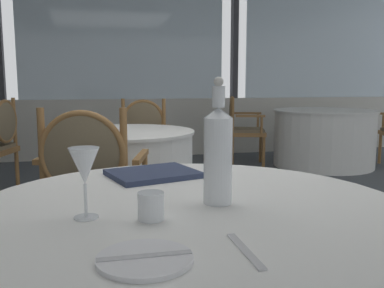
{
  "coord_description": "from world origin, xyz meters",
  "views": [
    {
      "loc": [
        -0.51,
        -2.3,
        1.08
      ],
      "look_at": [
        -0.23,
        -1.14,
        0.91
      ],
      "focal_mm": 39.83,
      "sensor_mm": 36.0,
      "label": 1
    }
  ],
  "objects_px": {
    "side_plate": "(145,259)",
    "water_tumbler": "(151,206)",
    "dining_chair_2_1": "(90,183)",
    "wine_glass": "(84,168)",
    "menu_book": "(153,174)",
    "dining_chair_2_0": "(142,140)",
    "water_bottle": "(218,153)",
    "dining_chair_0_1": "(241,125)"
  },
  "relations": [
    {
      "from": "dining_chair_2_0",
      "to": "dining_chair_2_1",
      "type": "distance_m",
      "value": 1.9
    },
    {
      "from": "dining_chair_0_1",
      "to": "dining_chair_2_1",
      "type": "relative_size",
      "value": 0.93
    },
    {
      "from": "wine_glass",
      "to": "water_tumbler",
      "type": "distance_m",
      "value": 0.2
    },
    {
      "from": "side_plate",
      "to": "dining_chair_2_0",
      "type": "distance_m",
      "value": 3.28
    },
    {
      "from": "dining_chair_0_1",
      "to": "dining_chair_2_1",
      "type": "xyz_separation_m",
      "value": [
        -1.94,
        -3.06,
        0.04
      ]
    },
    {
      "from": "dining_chair_2_1",
      "to": "wine_glass",
      "type": "bearing_deg",
      "value": -165.43
    },
    {
      "from": "dining_chair_0_1",
      "to": "dining_chair_2_0",
      "type": "bearing_deg",
      "value": -122.64
    },
    {
      "from": "water_bottle",
      "to": "menu_book",
      "type": "xyz_separation_m",
      "value": [
        -0.13,
        0.4,
        -0.14
      ]
    },
    {
      "from": "water_bottle",
      "to": "dining_chair_2_1",
      "type": "xyz_separation_m",
      "value": [
        -0.36,
        1.06,
        -0.32
      ]
    },
    {
      "from": "water_tumbler",
      "to": "side_plate",
      "type": "bearing_deg",
      "value": -100.84
    },
    {
      "from": "side_plate",
      "to": "dining_chair_0_1",
      "type": "height_order",
      "value": "dining_chair_0_1"
    },
    {
      "from": "wine_glass",
      "to": "dining_chair_2_1",
      "type": "distance_m",
      "value": 1.15
    },
    {
      "from": "dining_chair_0_1",
      "to": "water_tumbler",
      "type": "bearing_deg",
      "value": -95.87
    },
    {
      "from": "wine_glass",
      "to": "water_tumbler",
      "type": "xyz_separation_m",
      "value": [
        0.16,
        -0.05,
        -0.1
      ]
    },
    {
      "from": "menu_book",
      "to": "dining_chair_2_0",
      "type": "xyz_separation_m",
      "value": [
        0.26,
        2.49,
        -0.2
      ]
    },
    {
      "from": "side_plate",
      "to": "water_bottle",
      "type": "distance_m",
      "value": 0.47
    },
    {
      "from": "wine_glass",
      "to": "dining_chair_2_1",
      "type": "height_order",
      "value": "dining_chair_2_1"
    },
    {
      "from": "water_bottle",
      "to": "wine_glass",
      "type": "xyz_separation_m",
      "value": [
        -0.37,
        -0.05,
        -0.02
      ]
    },
    {
      "from": "water_tumbler",
      "to": "dining_chair_2_0",
      "type": "distance_m",
      "value": 3.02
    },
    {
      "from": "menu_book",
      "to": "wine_glass",
      "type": "bearing_deg",
      "value": -133.78
    },
    {
      "from": "wine_glass",
      "to": "water_tumbler",
      "type": "bearing_deg",
      "value": -17.89
    },
    {
      "from": "water_bottle",
      "to": "dining_chair_2_1",
      "type": "bearing_deg",
      "value": 109.05
    },
    {
      "from": "side_plate",
      "to": "dining_chair_2_0",
      "type": "bearing_deg",
      "value": 83.21
    },
    {
      "from": "dining_chair_2_1",
      "to": "menu_book",
      "type": "bearing_deg",
      "value": -145.34
    },
    {
      "from": "water_tumbler",
      "to": "wine_glass",
      "type": "bearing_deg",
      "value": 162.11
    },
    {
      "from": "water_bottle",
      "to": "menu_book",
      "type": "bearing_deg",
      "value": 108.11
    },
    {
      "from": "water_bottle",
      "to": "water_tumbler",
      "type": "height_order",
      "value": "water_bottle"
    },
    {
      "from": "side_plate",
      "to": "water_tumbler",
      "type": "distance_m",
      "value": 0.26
    },
    {
      "from": "water_tumbler",
      "to": "dining_chair_2_0",
      "type": "relative_size",
      "value": 0.08
    },
    {
      "from": "dining_chair_2_1",
      "to": "side_plate",
      "type": "bearing_deg",
      "value": -160.72
    },
    {
      "from": "water_bottle",
      "to": "dining_chair_0_1",
      "type": "bearing_deg",
      "value": 69.0
    },
    {
      "from": "water_bottle",
      "to": "water_tumbler",
      "type": "relative_size",
      "value": 5.07
    },
    {
      "from": "water_bottle",
      "to": "water_tumbler",
      "type": "xyz_separation_m",
      "value": [
        -0.21,
        -0.11,
        -0.11
      ]
    },
    {
      "from": "water_tumbler",
      "to": "menu_book",
      "type": "bearing_deg",
      "value": 81.07
    },
    {
      "from": "menu_book",
      "to": "dining_chair_2_0",
      "type": "relative_size",
      "value": 0.33
    },
    {
      "from": "water_bottle",
      "to": "dining_chair_2_0",
      "type": "relative_size",
      "value": 0.39
    },
    {
      "from": "wine_glass",
      "to": "menu_book",
      "type": "xyz_separation_m",
      "value": [
        0.24,
        0.46,
        -0.12
      ]
    },
    {
      "from": "side_plate",
      "to": "dining_chair_2_1",
      "type": "distance_m",
      "value": 1.43
    },
    {
      "from": "wine_glass",
      "to": "dining_chair_2_0",
      "type": "distance_m",
      "value": 3.0
    },
    {
      "from": "water_tumbler",
      "to": "dining_chair_0_1",
      "type": "bearing_deg",
      "value": 67.02
    },
    {
      "from": "wine_glass",
      "to": "menu_book",
      "type": "bearing_deg",
      "value": 61.96
    },
    {
      "from": "water_tumbler",
      "to": "menu_book",
      "type": "relative_size",
      "value": 0.23
    }
  ]
}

